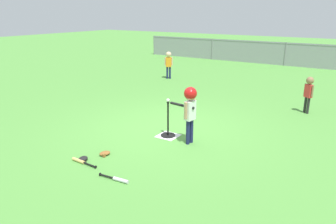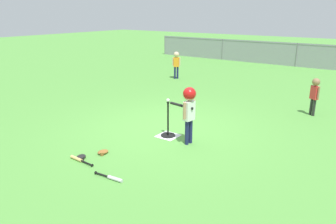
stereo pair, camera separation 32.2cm
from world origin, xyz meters
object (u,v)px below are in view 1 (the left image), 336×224
object	(u,v)px
baseball_on_tee	(168,100)
batter_child	(190,104)
spare_bat_silver	(118,179)
glove_by_plate	(105,153)
spare_bat_wood	(81,161)
glove_near_bats	(83,159)
fielder_near_left	(169,61)
batting_tee	(168,130)
fielder_near_right	(309,90)

from	to	relation	value
baseball_on_tee	batter_child	bearing A→B (deg)	-8.85
spare_bat_silver	glove_by_plate	size ratio (longest dim) A/B	2.27
spare_bat_silver	spare_bat_wood	world-z (taller)	same
spare_bat_silver	glove_near_bats	bearing A→B (deg)	168.77
glove_by_plate	spare_bat_silver	bearing A→B (deg)	-34.95
fielder_near_left	glove_by_plate	bearing A→B (deg)	-66.61
batting_tee	glove_near_bats	size ratio (longest dim) A/B	2.98
batter_child	glove_near_bats	size ratio (longest dim) A/B	4.59
fielder_near_left	spare_bat_silver	bearing A→B (deg)	-62.79
glove_near_bats	batter_child	bearing A→B (deg)	55.55
baseball_on_tee	batting_tee	bearing A→B (deg)	0.00
baseball_on_tee	spare_bat_wood	size ratio (longest dim) A/B	0.12
batter_child	glove_near_bats	distance (m)	2.31
batting_tee	fielder_near_right	xyz separation A→B (m)	(2.21, 3.39, 0.50)
baseball_on_tee	spare_bat_wood	xyz separation A→B (m)	(-0.60, -1.95, -0.78)
batter_child	glove_near_bats	world-z (taller)	batter_child
baseball_on_tee	spare_bat_silver	size ratio (longest dim) A/B	0.13
batting_tee	fielder_near_right	world-z (taller)	fielder_near_right
baseball_on_tee	fielder_near_right	xyz separation A→B (m)	(2.21, 3.39, -0.17)
batting_tee	fielder_near_left	distance (m)	6.26
fielder_near_left	spare_bat_wood	world-z (taller)	fielder_near_left
batting_tee	glove_by_plate	distance (m)	1.55
spare_bat_wood	glove_by_plate	size ratio (longest dim) A/B	2.40
baseball_on_tee	fielder_near_right	distance (m)	4.05
spare_bat_silver	fielder_near_right	bearing A→B (deg)	71.53
glove_near_bats	baseball_on_tee	bearing A→B (deg)	71.14
batting_tee	batter_child	distance (m)	0.93
glove_by_plate	glove_near_bats	size ratio (longest dim) A/B	0.96
fielder_near_left	glove_near_bats	world-z (taller)	fielder_near_left
spare_bat_silver	glove_by_plate	bearing A→B (deg)	145.05
batter_child	fielder_near_left	size ratio (longest dim) A/B	1.10
baseball_on_tee	batter_child	world-z (taller)	batter_child
fielder_near_right	glove_by_plate	xyz separation A→B (m)	(-2.68, -4.87, -0.60)
spare_bat_wood	glove_near_bats	world-z (taller)	glove_near_bats
fielder_near_right	glove_near_bats	size ratio (longest dim) A/B	3.81
baseball_on_tee	spare_bat_wood	world-z (taller)	baseball_on_tee
batter_child	spare_bat_wood	distance (m)	2.35
baseball_on_tee	batter_child	xyz separation A→B (m)	(0.58, -0.09, 0.04)
fielder_near_right	batting_tee	bearing A→B (deg)	-123.02
spare_bat_silver	spare_bat_wood	bearing A→B (deg)	173.01
batting_tee	baseball_on_tee	size ratio (longest dim) A/B	10.45
spare_bat_silver	glove_near_bats	world-z (taller)	glove_near_bats
batter_child	glove_by_plate	xyz separation A→B (m)	(-1.06, -1.38, -0.81)
batting_tee	fielder_near_left	bearing A→B (deg)	122.83
fielder_near_right	baseball_on_tee	bearing A→B (deg)	-123.02
baseball_on_tee	fielder_near_left	distance (m)	6.23
batter_child	glove_near_bats	bearing A→B (deg)	-124.45
fielder_near_right	spare_bat_silver	distance (m)	5.80
fielder_near_left	glove_near_bats	distance (m)	7.64
batter_child	spare_bat_wood	size ratio (longest dim) A/B	2.00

